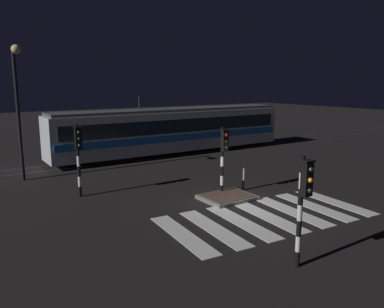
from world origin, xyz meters
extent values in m
plane|color=black|center=(0.00, 0.00, 0.00)|extent=(120.00, 120.00, 0.00)
cube|color=#59595E|center=(0.00, 10.80, 0.01)|extent=(80.00, 0.12, 0.03)
cube|color=#59595E|center=(0.00, 12.24, 0.01)|extent=(80.00, 0.12, 0.03)
cube|color=silver|center=(-3.64, -1.24, 0.01)|extent=(1.00, 3.90, 0.02)
cube|color=silver|center=(-2.42, -1.34, 0.01)|extent=(1.00, 3.90, 0.02)
cube|color=silver|center=(-1.21, -1.43, 0.01)|extent=(1.00, 3.90, 0.02)
cube|color=silver|center=(0.00, -1.53, 0.01)|extent=(1.00, 3.90, 0.02)
cube|color=silver|center=(1.21, -1.62, 0.01)|extent=(1.00, 3.90, 0.02)
cube|color=silver|center=(2.42, -1.72, 0.01)|extent=(1.00, 3.90, 0.02)
cube|color=silver|center=(3.64, -1.81, 0.01)|extent=(1.00, 3.90, 0.02)
cube|color=slate|center=(0.09, 1.03, 0.08)|extent=(2.23, 1.78, 0.16)
cube|color=#4C382D|center=(0.09, 1.03, 0.17)|extent=(2.01, 1.60, 0.02)
cylinder|color=black|center=(-2.15, -4.84, 0.22)|extent=(0.14, 0.14, 0.45)
cylinder|color=white|center=(-2.15, -4.84, 0.67)|extent=(0.14, 0.14, 0.45)
cylinder|color=black|center=(-2.15, -4.84, 1.12)|extent=(0.14, 0.14, 0.45)
cylinder|color=white|center=(-2.15, -4.84, 1.56)|extent=(0.14, 0.14, 0.45)
cylinder|color=black|center=(-2.15, -4.84, 2.01)|extent=(0.14, 0.14, 0.45)
cylinder|color=white|center=(-2.15, -4.84, 2.46)|extent=(0.14, 0.14, 0.45)
cylinder|color=black|center=(-2.15, -4.84, 2.90)|extent=(0.14, 0.14, 0.45)
cube|color=black|center=(-2.15, -5.01, 2.53)|extent=(0.28, 0.20, 0.90)
sphere|color=black|center=(-2.15, -5.12, 2.81)|extent=(0.14, 0.14, 0.14)
sphere|color=orange|center=(-2.15, -5.12, 2.53)|extent=(0.14, 0.14, 0.14)
sphere|color=black|center=(-2.15, -5.12, 2.25)|extent=(0.14, 0.14, 0.14)
cube|color=black|center=(-2.15, -5.01, 3.02)|extent=(0.36, 0.24, 0.04)
cylinder|color=black|center=(0.32, 1.73, 0.22)|extent=(0.14, 0.14, 0.44)
cylinder|color=white|center=(0.32, 1.73, 0.66)|extent=(0.14, 0.14, 0.44)
cylinder|color=black|center=(0.32, 1.73, 1.10)|extent=(0.14, 0.14, 0.44)
cylinder|color=white|center=(0.32, 1.73, 1.54)|extent=(0.14, 0.14, 0.44)
cylinder|color=black|center=(0.32, 1.73, 1.99)|extent=(0.14, 0.14, 0.44)
cylinder|color=white|center=(0.32, 1.73, 2.43)|extent=(0.14, 0.14, 0.44)
cylinder|color=black|center=(0.32, 1.73, 2.87)|extent=(0.14, 0.14, 0.44)
cube|color=black|center=(0.32, 1.56, 2.49)|extent=(0.28, 0.20, 0.90)
sphere|color=red|center=(0.32, 1.45, 2.77)|extent=(0.14, 0.14, 0.14)
sphere|color=black|center=(0.32, 1.45, 2.49)|extent=(0.14, 0.14, 0.14)
sphere|color=black|center=(0.32, 1.45, 2.21)|extent=(0.14, 0.14, 0.14)
cube|color=black|center=(0.32, 1.56, 2.98)|extent=(0.36, 0.24, 0.04)
cylinder|color=black|center=(-5.15, 4.97, 0.23)|extent=(0.14, 0.14, 0.46)
cylinder|color=white|center=(-5.15, 4.97, 0.69)|extent=(0.14, 0.14, 0.46)
cylinder|color=black|center=(-5.15, 4.97, 1.16)|extent=(0.14, 0.14, 0.46)
cylinder|color=white|center=(-5.15, 4.97, 1.62)|extent=(0.14, 0.14, 0.46)
cylinder|color=black|center=(-5.15, 4.97, 2.08)|extent=(0.14, 0.14, 0.46)
cylinder|color=white|center=(-5.15, 4.97, 2.54)|extent=(0.14, 0.14, 0.46)
cylinder|color=black|center=(-5.15, 4.97, 3.01)|extent=(0.14, 0.14, 0.46)
cube|color=black|center=(-5.15, 4.80, 2.64)|extent=(0.28, 0.20, 0.90)
sphere|color=black|center=(-5.15, 4.69, 2.92)|extent=(0.14, 0.14, 0.14)
sphere|color=black|center=(-5.15, 4.69, 2.64)|extent=(0.14, 0.14, 0.14)
sphere|color=black|center=(-5.15, 4.69, 2.36)|extent=(0.14, 0.14, 0.14)
cube|color=black|center=(-5.15, 4.80, 3.13)|extent=(0.36, 0.24, 0.04)
cylinder|color=black|center=(-6.74, 9.47, 3.37)|extent=(0.18, 0.18, 6.74)
cylinder|color=black|center=(-6.74, 9.02, 6.64)|extent=(0.10, 0.90, 0.10)
sphere|color=#F9E08C|center=(-6.74, 8.57, 6.56)|extent=(0.44, 0.44, 0.44)
cube|color=silver|center=(3.58, 11.52, 1.70)|extent=(17.40, 2.50, 2.70)
cube|color=blue|center=(3.58, 10.25, 1.35)|extent=(17.05, 0.04, 0.44)
cube|color=blue|center=(3.58, 12.79, 1.35)|extent=(17.05, 0.04, 0.44)
cube|color=black|center=(3.58, 10.25, 2.15)|extent=(16.53, 0.03, 0.90)
cube|color=#4C4C51|center=(3.58, 11.52, 3.15)|extent=(17.05, 2.30, 0.20)
cylinder|color=#262628|center=(0.97, 11.52, 3.65)|extent=(0.08, 0.08, 1.00)
cube|color=black|center=(8.37, 11.52, 0.17)|extent=(2.20, 2.00, 0.35)
cube|color=black|center=(-1.20, 11.52, 0.17)|extent=(2.20, 2.00, 0.35)
sphere|color=#F9F2CC|center=(12.33, 11.52, 1.30)|extent=(0.24, 0.24, 0.24)
cylinder|color=black|center=(1.59, 1.72, 0.25)|extent=(0.12, 0.12, 0.50)
cylinder|color=white|center=(1.59, 1.72, 0.75)|extent=(0.12, 0.12, 0.50)
sphere|color=yellow|center=(1.59, 1.72, 1.05)|extent=(0.12, 0.12, 0.12)
camera|label=1|loc=(-9.90, -11.32, 5.00)|focal=35.28mm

